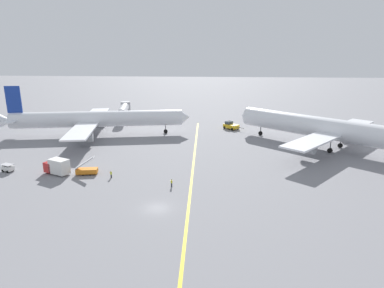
{
  "coord_description": "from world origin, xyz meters",
  "views": [
    {
      "loc": [
        10.05,
        -51.78,
        26.07
      ],
      "look_at": [
        3.88,
        27.02,
        4.0
      ],
      "focal_mm": 31.33,
      "sensor_mm": 36.0,
      "label": 1
    }
  ],
  "objects_px": {
    "ground_crew_wing_walker_right": "(111,174)",
    "jet_bridge": "(124,109)",
    "gse_stair_truck_yellow": "(87,170)",
    "gse_catering_truck_tall": "(57,166)",
    "pushback_tug": "(231,126)",
    "airliner_at_gate_left": "(96,119)",
    "airliner_being_pushed": "(326,129)",
    "ground_crew_marshaller_foreground": "(172,183)",
    "gse_baggage_cart_trailing": "(8,168)"
  },
  "relations": [
    {
      "from": "ground_crew_wing_walker_right",
      "to": "jet_bridge",
      "type": "distance_m",
      "value": 62.32
    },
    {
      "from": "gse_stair_truck_yellow",
      "to": "jet_bridge",
      "type": "relative_size",
      "value": 0.26
    },
    {
      "from": "gse_catering_truck_tall",
      "to": "ground_crew_wing_walker_right",
      "type": "bearing_deg",
      "value": -6.07
    },
    {
      "from": "pushback_tug",
      "to": "jet_bridge",
      "type": "bearing_deg",
      "value": 163.26
    },
    {
      "from": "gse_catering_truck_tall",
      "to": "ground_crew_wing_walker_right",
      "type": "distance_m",
      "value": 12.52
    },
    {
      "from": "airliner_at_gate_left",
      "to": "airliner_being_pushed",
      "type": "height_order",
      "value": "airliner_being_pushed"
    },
    {
      "from": "gse_stair_truck_yellow",
      "to": "ground_crew_wing_walker_right",
      "type": "distance_m",
      "value": 6.21
    },
    {
      "from": "pushback_tug",
      "to": "jet_bridge",
      "type": "xyz_separation_m",
      "value": [
        -40.76,
        12.26,
        3.23
      ]
    },
    {
      "from": "ground_crew_marshaller_foreground",
      "to": "airliner_at_gate_left",
      "type": "bearing_deg",
      "value": 126.3
    },
    {
      "from": "gse_baggage_cart_trailing",
      "to": "ground_crew_wing_walker_right",
      "type": "height_order",
      "value": "gse_baggage_cart_trailing"
    },
    {
      "from": "gse_baggage_cart_trailing",
      "to": "gse_stair_truck_yellow",
      "type": "xyz_separation_m",
      "value": [
        18.26,
        -0.28,
        0.16
      ]
    },
    {
      "from": "airliner_being_pushed",
      "to": "gse_stair_truck_yellow",
      "type": "height_order",
      "value": "airliner_being_pushed"
    },
    {
      "from": "pushback_tug",
      "to": "gse_stair_truck_yellow",
      "type": "relative_size",
      "value": 1.44
    },
    {
      "from": "airliner_being_pushed",
      "to": "ground_crew_marshaller_foreground",
      "type": "height_order",
      "value": "airliner_being_pushed"
    },
    {
      "from": "airliner_being_pushed",
      "to": "airliner_at_gate_left",
      "type": "bearing_deg",
      "value": 172.0
    },
    {
      "from": "gse_baggage_cart_trailing",
      "to": "airliner_being_pushed",
      "type": "bearing_deg",
      "value": 18.06
    },
    {
      "from": "ground_crew_wing_walker_right",
      "to": "ground_crew_marshaller_foreground",
      "type": "xyz_separation_m",
      "value": [
        13.46,
        -3.79,
        0.04
      ]
    },
    {
      "from": "airliner_being_pushed",
      "to": "gse_stair_truck_yellow",
      "type": "xyz_separation_m",
      "value": [
        -57.87,
        -25.11,
        -4.51
      ]
    },
    {
      "from": "gse_catering_truck_tall",
      "to": "jet_bridge",
      "type": "distance_m",
      "value": 59.4
    },
    {
      "from": "ground_crew_wing_walker_right",
      "to": "jet_bridge",
      "type": "bearing_deg",
      "value": 102.89
    },
    {
      "from": "gse_baggage_cart_trailing",
      "to": "jet_bridge",
      "type": "height_order",
      "value": "jet_bridge"
    },
    {
      "from": "airliner_being_pushed",
      "to": "gse_catering_truck_tall",
      "type": "height_order",
      "value": "airliner_being_pushed"
    },
    {
      "from": "gse_baggage_cart_trailing",
      "to": "gse_stair_truck_yellow",
      "type": "bearing_deg",
      "value": -0.87
    },
    {
      "from": "airliner_being_pushed",
      "to": "pushback_tug",
      "type": "bearing_deg",
      "value": 139.21
    },
    {
      "from": "airliner_at_gate_left",
      "to": "ground_crew_marshaller_foreground",
      "type": "relative_size",
      "value": 36.25
    },
    {
      "from": "gse_catering_truck_tall",
      "to": "ground_crew_marshaller_foreground",
      "type": "distance_m",
      "value": 26.39
    },
    {
      "from": "gse_baggage_cart_trailing",
      "to": "gse_catering_truck_tall",
      "type": "height_order",
      "value": "gse_catering_truck_tall"
    },
    {
      "from": "airliner_at_gate_left",
      "to": "gse_stair_truck_yellow",
      "type": "xyz_separation_m",
      "value": [
        10.05,
        -34.65,
        -4.1
      ]
    },
    {
      "from": "pushback_tug",
      "to": "gse_catering_truck_tall",
      "type": "distance_m",
      "value": 61.32
    },
    {
      "from": "airliner_being_pushed",
      "to": "ground_crew_wing_walker_right",
      "type": "relative_size",
      "value": 30.33
    },
    {
      "from": "gse_baggage_cart_trailing",
      "to": "ground_crew_marshaller_foreground",
      "type": "height_order",
      "value": "gse_baggage_cart_trailing"
    },
    {
      "from": "airliner_at_gate_left",
      "to": "gse_stair_truck_yellow",
      "type": "relative_size",
      "value": 11.96
    },
    {
      "from": "gse_catering_truck_tall",
      "to": "jet_bridge",
      "type": "bearing_deg",
      "value": 91.41
    },
    {
      "from": "gse_catering_truck_tall",
      "to": "ground_crew_wing_walker_right",
      "type": "height_order",
      "value": "gse_catering_truck_tall"
    },
    {
      "from": "ground_crew_wing_walker_right",
      "to": "gse_stair_truck_yellow",
      "type": "bearing_deg",
      "value": 164.21
    },
    {
      "from": "airliner_being_pushed",
      "to": "jet_bridge",
      "type": "relative_size",
      "value": 2.51
    },
    {
      "from": "gse_catering_truck_tall",
      "to": "gse_stair_truck_yellow",
      "type": "bearing_deg",
      "value": 3.27
    },
    {
      "from": "airliner_at_gate_left",
      "to": "airliner_being_pushed",
      "type": "distance_m",
      "value": 68.59
    },
    {
      "from": "gse_stair_truck_yellow",
      "to": "ground_crew_wing_walker_right",
      "type": "bearing_deg",
      "value": -15.79
    },
    {
      "from": "airliner_being_pushed",
      "to": "gse_catering_truck_tall",
      "type": "distance_m",
      "value": 69.28
    },
    {
      "from": "airliner_at_gate_left",
      "to": "gse_catering_truck_tall",
      "type": "distance_m",
      "value": 35.37
    },
    {
      "from": "pushback_tug",
      "to": "ground_crew_marshaller_foreground",
      "type": "xyz_separation_m",
      "value": [
        -13.42,
        -52.18,
        -0.37
      ]
    },
    {
      "from": "pushback_tug",
      "to": "gse_catering_truck_tall",
      "type": "bearing_deg",
      "value": -129.86
    },
    {
      "from": "airliner_at_gate_left",
      "to": "jet_bridge",
      "type": "distance_m",
      "value": 24.41
    },
    {
      "from": "gse_baggage_cart_trailing",
      "to": "gse_catering_truck_tall",
      "type": "xyz_separation_m",
      "value": [
        11.82,
        -0.65,
        0.9
      ]
    },
    {
      "from": "gse_baggage_cart_trailing",
      "to": "pushback_tug",
      "type": "bearing_deg",
      "value": 42.25
    },
    {
      "from": "airliner_at_gate_left",
      "to": "pushback_tug",
      "type": "bearing_deg",
      "value": 15.69
    },
    {
      "from": "ground_crew_wing_walker_right",
      "to": "gse_baggage_cart_trailing",
      "type": "bearing_deg",
      "value": 175.36
    },
    {
      "from": "airliner_at_gate_left",
      "to": "ground_crew_marshaller_foreground",
      "type": "xyz_separation_m",
      "value": [
        29.48,
        -40.13,
        -4.3
      ]
    },
    {
      "from": "airliner_being_pushed",
      "to": "pushback_tug",
      "type": "relative_size",
      "value": 6.69
    }
  ]
}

